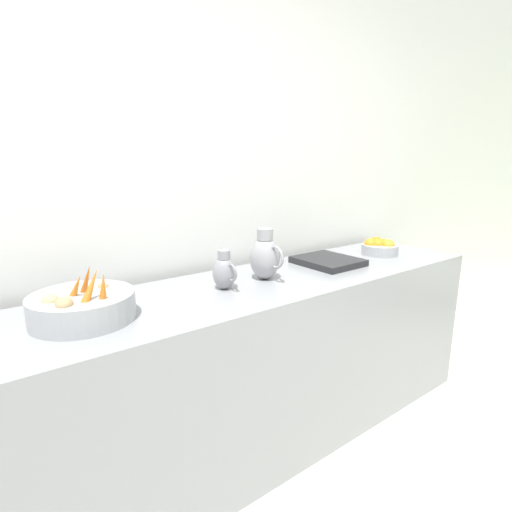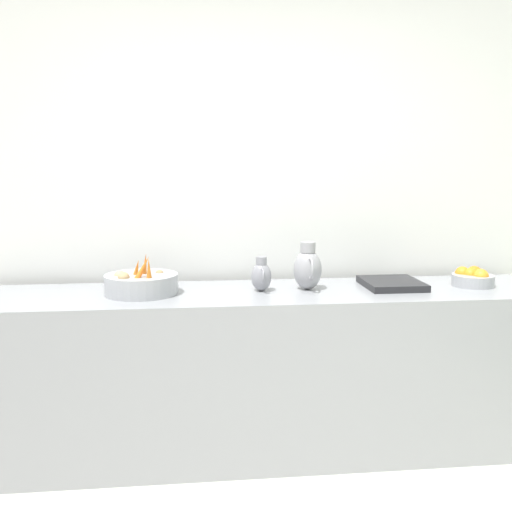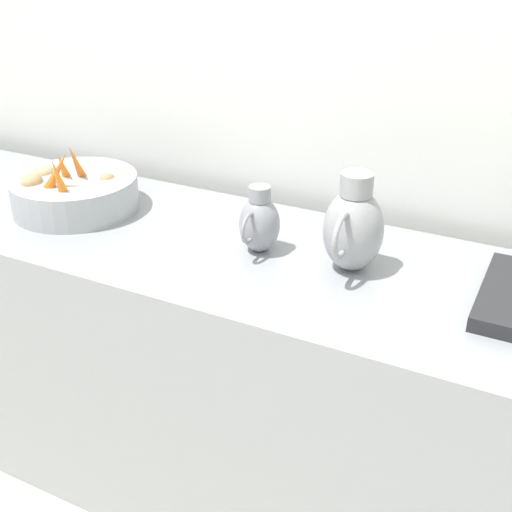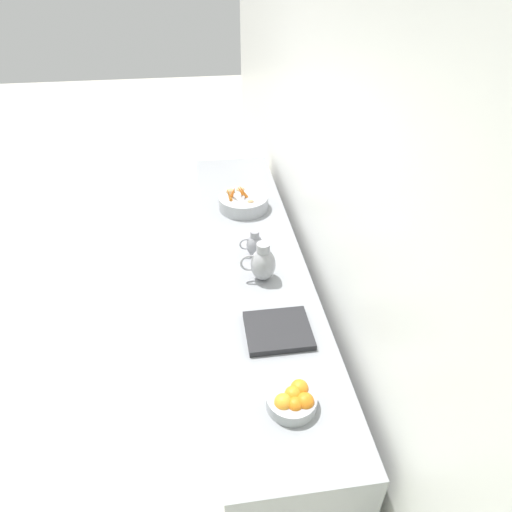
% 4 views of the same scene
% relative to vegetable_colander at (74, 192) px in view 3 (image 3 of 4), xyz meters
% --- Properties ---
extents(prep_counter, '(0.64, 3.09, 0.87)m').
position_rel_vegetable_colander_xyz_m(prep_counter, '(0.01, 0.63, -0.49)').
color(prep_counter, gray).
rests_on(prep_counter, ground_plane).
extents(vegetable_colander, '(0.37, 0.37, 0.22)m').
position_rel_vegetable_colander_xyz_m(vegetable_colander, '(0.00, 0.00, 0.00)').
color(vegetable_colander, '#9EA0A5').
rests_on(vegetable_colander, prep_counter).
extents(metal_pitcher_tall, '(0.21, 0.15, 0.25)m').
position_rel_vegetable_colander_xyz_m(metal_pitcher_tall, '(-0.02, 0.87, 0.06)').
color(metal_pitcher_tall, '#939399').
rests_on(metal_pitcher_tall, prep_counter).
extents(metal_pitcher_short, '(0.15, 0.11, 0.18)m').
position_rel_vegetable_colander_xyz_m(metal_pitcher_short, '(-0.00, 0.62, 0.03)').
color(metal_pitcher_short, gray).
rests_on(metal_pitcher_short, prep_counter).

